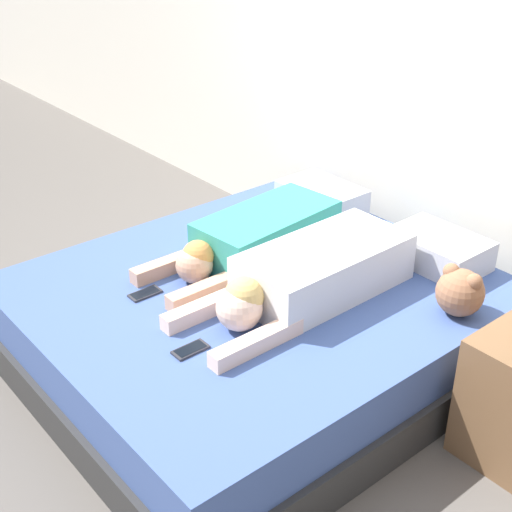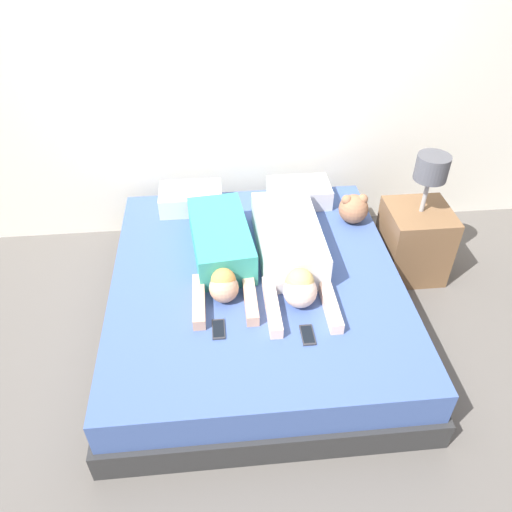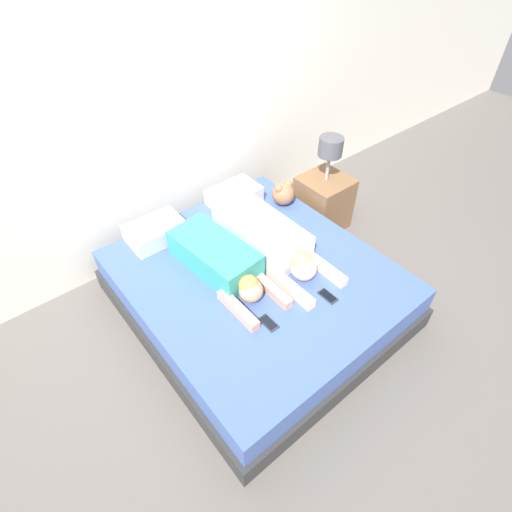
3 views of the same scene
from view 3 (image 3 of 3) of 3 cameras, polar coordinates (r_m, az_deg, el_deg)
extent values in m
plane|color=#5B5651|center=(3.35, 0.00, -7.03)|extent=(12.00, 12.00, 0.00)
cube|color=silver|center=(3.38, -13.46, 20.03)|extent=(12.00, 0.06, 2.60)
cube|color=#2D2D2D|center=(3.27, 0.00, -5.96)|extent=(1.84, 2.04, 0.19)
cube|color=#3F5999|center=(3.12, 0.00, -3.49)|extent=(1.78, 1.98, 0.22)
cube|color=silver|center=(3.36, -14.13, 3.41)|extent=(0.45, 0.31, 0.15)
cube|color=silver|center=(3.67, -3.14, 8.59)|extent=(0.45, 0.31, 0.15)
cube|color=teal|center=(3.02, -5.94, 0.21)|extent=(0.42, 0.75, 0.22)
sphere|color=tan|center=(2.78, -0.73, -4.96)|extent=(0.17, 0.17, 0.17)
sphere|color=#D18C47|center=(2.77, -1.01, -4.16)|extent=(0.15, 0.15, 0.15)
cube|color=tan|center=(2.74, -2.61, -7.63)|extent=(0.07, 0.40, 0.07)
cube|color=tan|center=(2.86, 2.12, -4.72)|extent=(0.07, 0.40, 0.07)
cube|color=silver|center=(3.19, 0.78, 3.27)|extent=(0.40, 0.80, 0.22)
sphere|color=beige|center=(2.94, 6.86, -1.69)|extent=(0.20, 0.20, 0.20)
sphere|color=#D8B266|center=(2.92, 6.59, -0.82)|extent=(0.17, 0.17, 0.17)
cube|color=beige|center=(2.88, 4.99, -4.53)|extent=(0.07, 0.44, 0.07)
cube|color=beige|center=(3.06, 9.54, -1.57)|extent=(0.07, 0.44, 0.07)
cube|color=#2D2D33|center=(2.71, 1.79, -9.53)|extent=(0.07, 0.15, 0.01)
cube|color=black|center=(2.71, 1.80, -9.46)|extent=(0.06, 0.12, 0.00)
cube|color=#2D2D33|center=(2.90, 10.22, -5.67)|extent=(0.07, 0.15, 0.01)
cube|color=black|center=(2.90, 10.23, -5.60)|extent=(0.06, 0.12, 0.00)
sphere|color=#996647|center=(3.64, 3.92, 8.84)|extent=(0.21, 0.21, 0.21)
sphere|color=#996647|center=(3.57, 3.29, 9.54)|extent=(0.07, 0.07, 0.07)
sphere|color=#996647|center=(3.63, 4.65, 10.15)|extent=(0.07, 0.07, 0.07)
cube|color=brown|center=(4.01, 9.53, 7.51)|extent=(0.44, 0.44, 0.54)
cylinder|color=#999999|center=(3.79, 10.22, 12.34)|extent=(0.03, 0.03, 0.25)
cylinder|color=#4C4C51|center=(3.69, 10.64, 15.12)|extent=(0.22, 0.22, 0.17)
camera|label=1|loc=(3.56, 56.41, 17.83)|focal=50.00mm
camera|label=2|loc=(1.31, 80.50, 1.59)|focal=35.00mm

